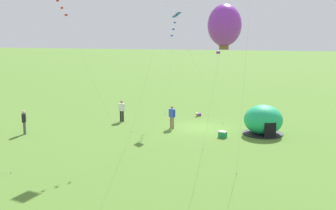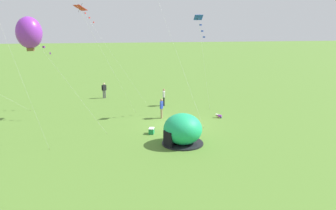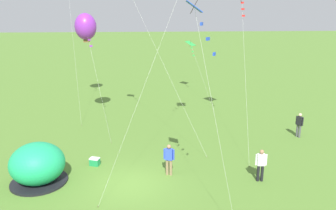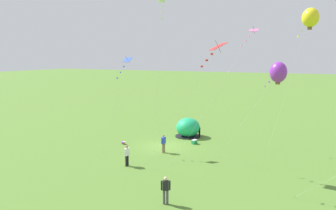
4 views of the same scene
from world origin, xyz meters
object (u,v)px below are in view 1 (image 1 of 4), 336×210
object	(u,v)px
person_near_tent	(172,116)
toddler_crawling	(198,114)
cooler_box	(223,134)
kite_blue	(176,20)
person_watching_sky	(24,121)
person_center_field	(122,110)
kite_purple	(225,25)
popup_tent	(263,120)

from	to	relation	value
person_near_tent	toddler_crawling	bearing A→B (deg)	-100.89
cooler_box	kite_blue	xyz separation A→B (m)	(4.77, -5.05, 7.86)
kite_blue	cooler_box	bearing A→B (deg)	133.39
person_watching_sky	person_center_field	bearing A→B (deg)	-130.64
person_watching_sky	kite_purple	size ratio (longest dim) A/B	0.21
popup_tent	kite_purple	world-z (taller)	kite_purple
person_center_field	kite_purple	xyz separation A→B (m)	(-9.72, 10.35, 6.41)
cooler_box	kite_blue	world-z (taller)	kite_blue
cooler_box	toddler_crawling	world-z (taller)	cooler_box
popup_tent	person_center_field	xyz separation A→B (m)	(11.20, -0.98, -0.03)
cooler_box	person_center_field	size ratio (longest dim) A/B	0.36
popup_tent	person_center_field	size ratio (longest dim) A/B	1.63
cooler_box	kite_blue	distance (m)	10.49
kite_purple	popup_tent	bearing A→B (deg)	-98.97
kite_purple	kite_blue	distance (m)	14.04
person_watching_sky	cooler_box	bearing A→B (deg)	-167.12
popup_tent	cooler_box	size ratio (longest dim) A/B	4.51
person_near_tent	kite_blue	world-z (taller)	kite_blue
cooler_box	person_watching_sky	size ratio (longest dim) A/B	0.36
popup_tent	kite_blue	bearing A→B (deg)	-24.47
toddler_crawling	kite_purple	distance (m)	16.41
popup_tent	person_watching_sky	world-z (taller)	popup_tent
popup_tent	person_center_field	bearing A→B (deg)	-4.98
cooler_box	person_watching_sky	world-z (taller)	person_watching_sky
popup_tent	cooler_box	xyz separation A→B (m)	(2.59, 1.70, -0.78)
toddler_crawling	person_watching_sky	xyz separation A→B (m)	(10.46, 9.56, 0.79)
kite_blue	person_watching_sky	bearing A→B (deg)	42.82
toddler_crawling	person_watching_sky	bearing A→B (deg)	42.42
popup_tent	person_center_field	distance (m)	11.24
person_center_field	person_near_tent	bearing A→B (deg)	166.10
popup_tent	kite_purple	bearing A→B (deg)	81.03
toddler_crawling	person_near_tent	world-z (taller)	person_near_tent
popup_tent	person_watching_sky	size ratio (longest dim) A/B	1.63
cooler_box	person_watching_sky	xyz separation A→B (m)	(13.58, 3.10, 0.74)
popup_tent	person_near_tent	bearing A→B (deg)	1.30
cooler_box	toddler_crawling	size ratio (longest dim) A/B	1.17
popup_tent	kite_purple	size ratio (longest dim) A/B	0.34
popup_tent	person_watching_sky	distance (m)	16.86
popup_tent	kite_blue	world-z (taller)	kite_blue
person_watching_sky	person_center_field	distance (m)	7.62
person_watching_sky	kite_blue	bearing A→B (deg)	-137.18
popup_tent	kite_blue	distance (m)	10.75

